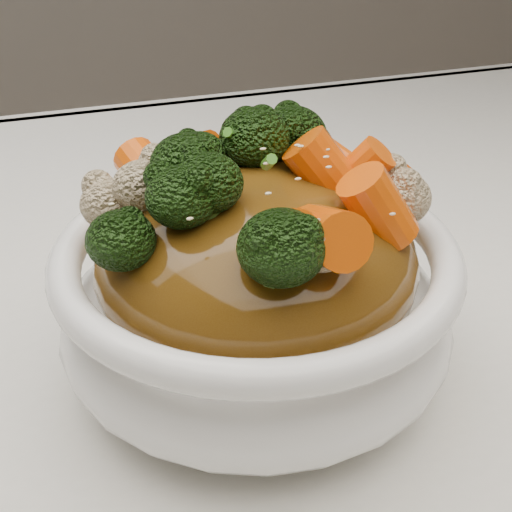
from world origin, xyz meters
name	(u,v)px	position (x,y,z in m)	size (l,w,h in m)	color
tablecloth	(161,351)	(0.00, 0.00, 0.73)	(1.20, 0.80, 0.04)	white
bowl	(256,306)	(0.04, -0.05, 0.79)	(0.21, 0.21, 0.08)	white
sauce_base	(256,261)	(0.04, -0.05, 0.82)	(0.17, 0.17, 0.09)	#55350E
carrots	(256,152)	(0.04, -0.05, 0.88)	(0.17, 0.17, 0.05)	#E95707
broccoli	(256,154)	(0.04, -0.05, 0.88)	(0.17, 0.17, 0.04)	black
cauliflower	(256,158)	(0.04, -0.05, 0.88)	(0.17, 0.17, 0.03)	beige
scallions	(256,150)	(0.04, -0.05, 0.88)	(0.12, 0.12, 0.02)	#3E891F
sesame_seeds	(256,150)	(0.04, -0.05, 0.88)	(0.15, 0.15, 0.01)	beige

